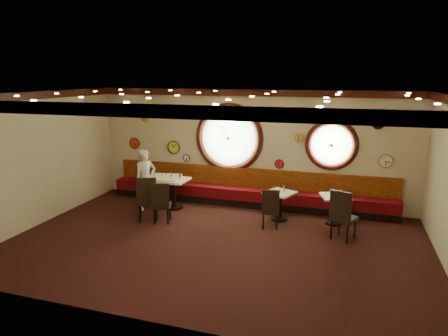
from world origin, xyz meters
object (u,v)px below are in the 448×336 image
condiment_b_salt (171,177)px  condiment_d_bottle (340,192)px  chair_a (147,196)px  chair_d (342,212)px  condiment_c_pepper (280,191)px  table_d (335,206)px  condiment_a_pepper (166,175)px  table_a (165,188)px  condiment_b_bottle (180,176)px  condiment_d_pepper (335,194)px  waiter (146,180)px  chair_c (270,206)px  condiment_b_pepper (171,177)px  condiment_a_bottle (172,174)px  condiment_c_bottle (284,188)px  condiment_d_salt (330,192)px  table_c (280,202)px  condiment_a_salt (162,174)px  condiment_c_salt (275,189)px  chair_b (161,200)px  table_b (174,190)px

condiment_b_salt → condiment_d_bottle: bearing=1.4°
chair_a → chair_d: 4.64m
condiment_c_pepper → condiment_d_bottle: condiment_d_bottle is taller
table_d → condiment_a_pepper: (-4.48, -0.04, 0.46)m
table_a → condiment_b_bottle: (0.45, 0.02, 0.37)m
condiment_d_pepper → waiter: waiter is taller
chair_c → condiment_a_pepper: 3.13m
table_a → condiment_b_pepper: condiment_b_pepper is taller
table_d → condiment_b_salt: size_ratio=7.84×
chair_d → condiment_a_bottle: bearing=-168.7°
condiment_c_bottle → waiter: (-3.70, -0.27, 0.00)m
table_a → condiment_a_pepper: condiment_a_pepper is taller
condiment_d_salt → condiment_c_pepper: (-1.20, -0.22, -0.00)m
table_c → condiment_b_salt: (-2.99, 0.05, 0.42)m
condiment_a_salt → condiment_d_salt: (4.48, 0.07, -0.13)m
condiment_b_pepper → table_a: bearing=157.7°
chair_c → condiment_d_bottle: (1.56, 0.79, 0.25)m
chair_d → condiment_c_bottle: 1.70m
condiment_d_pepper → condiment_b_pepper: bearing=-178.9°
condiment_d_salt → condiment_a_bottle: condiment_a_bottle is taller
condiment_d_salt → condiment_c_bottle: 1.13m
condiment_c_salt → condiment_d_pepper: condiment_c_salt is taller
chair_c → condiment_d_pepper: size_ratio=5.79×
table_c → condiment_b_bottle: 2.78m
condiment_a_bottle → waiter: size_ratio=0.09×
table_c → condiment_d_salt: size_ratio=7.66×
chair_d → condiment_a_pepper: bearing=-167.6°
table_a → chair_a: bearing=-86.3°
condiment_b_bottle → chair_b: bearing=-89.4°
condiment_d_salt → condiment_a_salt: bearing=-179.1°
chair_c → condiment_a_salt: 3.27m
condiment_b_bottle → table_c: bearing=-1.8°
table_a → condiment_d_bottle: bearing=1.1°
condiment_d_salt → condiment_b_bottle: (-3.95, -0.08, 0.14)m
chair_d → condiment_c_salt: (-1.64, 0.89, 0.13)m
table_c → condiment_d_salt: bearing=8.0°
table_a → condiment_c_bottle: condiment_c_bottle is taller
condiment_b_bottle → waiter: size_ratio=0.10×
condiment_b_pepper → condiment_b_bottle: size_ratio=0.66×
condiment_b_pepper → waiter: bearing=-163.0°
chair_b → condiment_b_bottle: bearing=74.5°
chair_b → chair_c: size_ratio=1.07×
condiment_a_pepper → table_d: bearing=0.5°
table_b → chair_b: size_ratio=1.29×
condiment_a_salt → condiment_d_pepper: (4.59, -0.06, -0.14)m
table_d → condiment_b_pepper: condiment_b_pepper is taller
table_b → condiment_b_salt: size_ratio=7.86×
condiment_d_bottle → condiment_c_bottle: bearing=-174.7°
condiment_c_bottle → waiter: size_ratio=0.11×
condiment_a_salt → waiter: bearing=-134.8°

